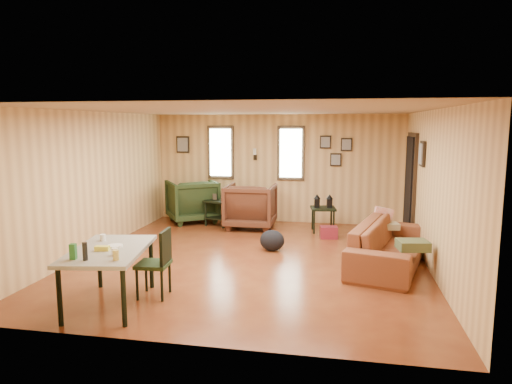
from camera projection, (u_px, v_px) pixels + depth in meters
room at (265, 184)px, 7.52m from camera, size 5.54×6.04×2.44m
sofa at (390, 238)px, 7.04m from camera, size 1.25×2.39×0.90m
recliner_brown at (251, 204)px, 9.63m from camera, size 1.02×0.95×1.04m
recliner_green at (192, 199)px, 10.26m from camera, size 1.37×1.35×1.04m
end_table at (219, 208)px, 9.87m from camera, size 0.68×0.65×0.69m
side_table at (323, 206)px, 9.28m from camera, size 0.55×0.55×0.78m
cooler at (329, 232)px, 8.80m from camera, size 0.36×0.28×0.23m
backpack at (272, 240)px, 7.91m from camera, size 0.51×0.44×0.37m
sofa_pillows at (398, 232)px, 7.16m from camera, size 0.72×1.82×0.37m
dining_table at (109, 254)px, 5.46m from camera, size 1.05×1.50×0.91m
dining_chair at (158, 259)px, 5.77m from camera, size 0.42×0.42×0.87m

